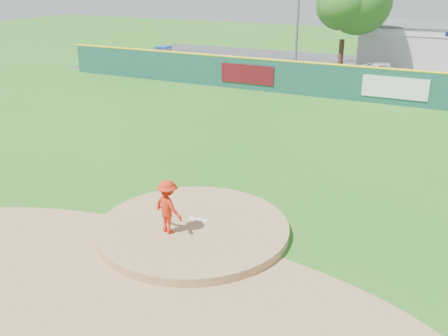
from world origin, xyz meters
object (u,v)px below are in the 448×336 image
at_px(van, 387,73).
at_px(playground_slide, 163,56).
at_px(deciduous_tree, 345,10).
at_px(pitcher, 168,207).

xyz_separation_m(van, playground_slide, (-17.16, -1.31, 0.14)).
height_order(playground_slide, deciduous_tree, deciduous_tree).
bearing_deg(van, pitcher, 170.80).
relative_size(pitcher, playground_slide, 0.56).
distance_m(pitcher, playground_slide, 28.26).
height_order(van, deciduous_tree, deciduous_tree).
bearing_deg(van, deciduous_tree, 74.52).
bearing_deg(deciduous_tree, van, -10.39).
height_order(pitcher, van, pitcher).
relative_size(pitcher, deciduous_tree, 0.21).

